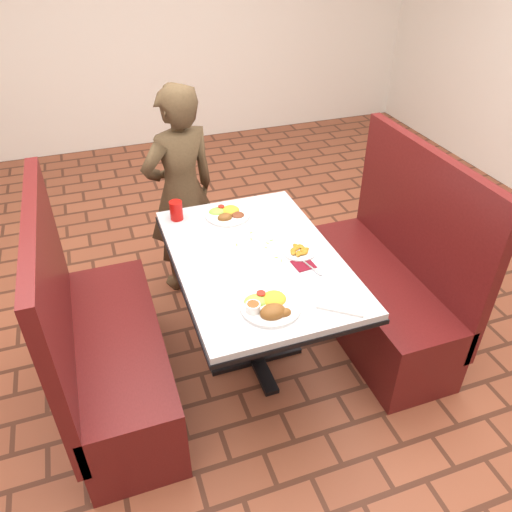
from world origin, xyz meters
name	(u,v)px	position (x,y,z in m)	size (l,w,h in m)	color
dining_table	(256,271)	(0.00, 0.00, 0.65)	(0.81, 1.21, 0.75)	silver
booth_bench_left	(108,353)	(-0.80, 0.00, 0.33)	(0.47, 1.20, 1.17)	maroon
booth_bench_right	(382,288)	(0.80, 0.00, 0.33)	(0.47, 1.20, 1.17)	maroon
diner_person	(181,193)	(-0.19, 0.89, 0.70)	(0.51, 0.33, 1.39)	brown
near_dinner_plate	(270,304)	(-0.08, -0.40, 0.78)	(0.27, 0.27, 0.08)	white
far_dinner_plate	(227,212)	(-0.02, 0.43, 0.77)	(0.25, 0.25, 0.06)	white
plantain_plate	(299,251)	(0.22, -0.05, 0.76)	(0.16, 0.16, 0.02)	white
maroon_napkin	(303,264)	(0.20, -0.15, 0.75)	(0.10, 0.10, 0.00)	maroon
spoon_utensil	(312,268)	(0.22, -0.19, 0.76)	(0.01, 0.14, 0.00)	silver
red_tumbler	(176,210)	(-0.30, 0.49, 0.80)	(0.07, 0.07, 0.11)	red
paper_napkin	(343,301)	(0.25, -0.46, 0.76)	(0.21, 0.16, 0.01)	white
knife_utensil	(271,306)	(-0.07, -0.39, 0.76)	(0.01, 0.16, 0.00)	silver
fork_utensil	(272,300)	(-0.05, -0.36, 0.76)	(0.01, 0.16, 0.00)	silver
lettuce_shreds	(259,248)	(0.04, 0.06, 0.75)	(0.28, 0.32, 0.00)	#7FB347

